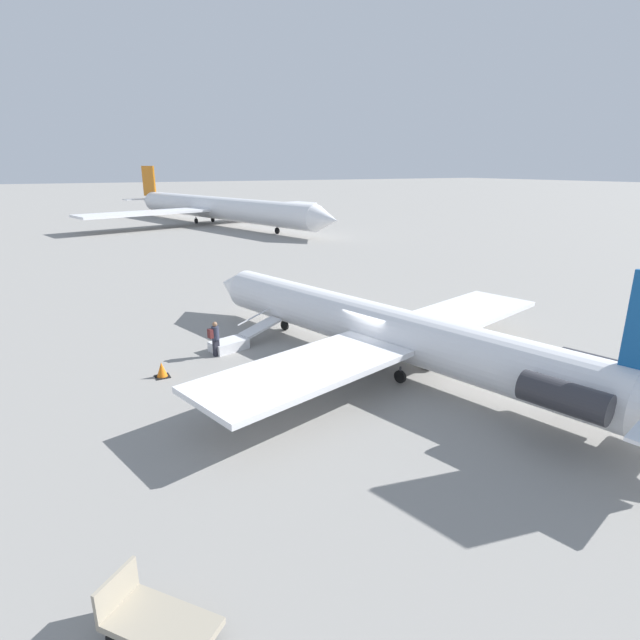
% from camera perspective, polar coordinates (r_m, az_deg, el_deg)
% --- Properties ---
extents(ground_plane, '(600.00, 600.00, 0.00)m').
position_cam_1_polar(ground_plane, '(23.73, 6.58, -4.91)').
color(ground_plane, gray).
extents(airplane_main, '(26.16, 20.21, 5.92)m').
position_cam_1_polar(airplane_main, '(22.64, 8.32, -1.30)').
color(airplane_main, white).
rests_on(airplane_main, ground).
extents(airplane_taxiing_distant, '(52.32, 41.26, 8.99)m').
position_cam_1_polar(airplane_taxiing_distant, '(82.29, -11.85, 12.46)').
color(airplane_taxiing_distant, white).
rests_on(airplane_taxiing_distant, ground).
extents(boarding_stairs, '(2.03, 4.14, 1.54)m').
position_cam_1_polar(boarding_stairs, '(25.74, -9.64, -2.41)').
color(boarding_stairs, silver).
rests_on(boarding_stairs, ground).
extents(passenger, '(0.41, 0.56, 1.74)m').
position_cam_1_polar(passenger, '(24.62, -11.93, -1.86)').
color(passenger, '#23232D').
rests_on(passenger, ground).
extents(luggage_cart, '(2.40, 2.24, 1.22)m').
position_cam_1_polar(luggage_cart, '(11.69, -18.26, -29.88)').
color(luggage_cart, '#9E937F').
rests_on(luggage_cart, ground).
extents(traffic_cone_near_stairs, '(0.62, 0.62, 0.68)m').
position_cam_1_polar(traffic_cone_near_stairs, '(23.04, -17.63, -5.48)').
color(traffic_cone_near_stairs, black).
rests_on(traffic_cone_near_stairs, ground).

